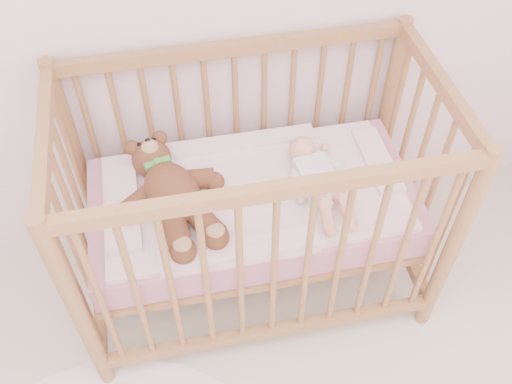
{
  "coord_description": "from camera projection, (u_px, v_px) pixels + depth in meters",
  "views": [
    {
      "loc": [
        0.12,
        0.23,
        2.16
      ],
      "look_at": [
        0.39,
        1.55,
        0.62
      ],
      "focal_mm": 40.0,
      "sensor_mm": 36.0,
      "label": 1
    }
  ],
  "objects": [
    {
      "name": "crib",
      "position": [
        253.0,
        203.0,
        2.17
      ],
      "size": [
        1.36,
        0.76,
        1.0
      ],
      "primitive_type": null,
      "color": "#A66D46",
      "rests_on": "floor"
    },
    {
      "name": "mattress",
      "position": [
        253.0,
        206.0,
        2.18
      ],
      "size": [
        1.22,
        0.62,
        0.13
      ],
      "primitive_type": "cube",
      "color": "pink",
      "rests_on": "crib"
    },
    {
      "name": "blanket",
      "position": [
        253.0,
        193.0,
        2.12
      ],
      "size": [
        1.1,
        0.58,
        0.06
      ],
      "primitive_type": null,
      "color": "#F7AABB",
      "rests_on": "mattress"
    },
    {
      "name": "baby",
      "position": [
        317.0,
        174.0,
        2.08
      ],
      "size": [
        0.28,
        0.5,
        0.12
      ],
      "primitive_type": null,
      "rotation": [
        0.0,
        0.0,
        0.12
      ],
      "color": "white",
      "rests_on": "blanket"
    },
    {
      "name": "teddy_bear",
      "position": [
        172.0,
        194.0,
        2.01
      ],
      "size": [
        0.57,
        0.68,
        0.16
      ],
      "primitive_type": null,
      "rotation": [
        0.0,
        0.0,
        0.29
      ],
      "color": "brown",
      "rests_on": "blanket"
    }
  ]
}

